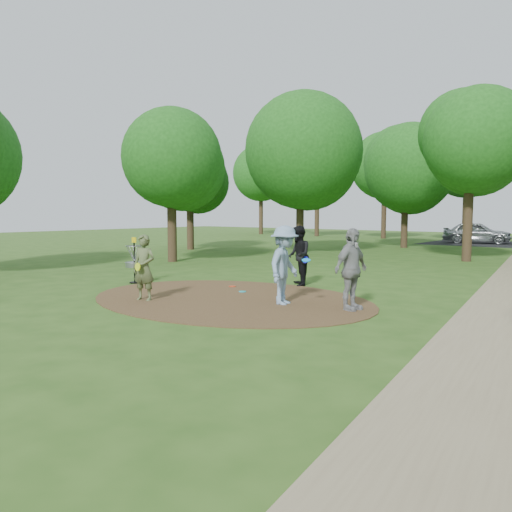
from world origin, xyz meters
The scene contains 12 objects.
ground centered at (0.00, 0.00, 0.00)m, with size 100.00×100.00×0.00m, color #2D5119.
dirt_clearing centered at (0.00, 0.00, 0.01)m, with size 8.40×8.40×0.02m, color #47301C.
footpath centered at (6.50, 2.00, 0.01)m, with size 2.00×40.00×0.01m, color #8C7A5B.
player_observer_with_disc centered at (-1.58, -1.63, 0.89)m, with size 0.74×0.59×1.78m.
player_throwing_with_disc centered at (1.69, 0.26, 1.02)m, with size 1.29×1.44×2.04m.
player_walking_with_disc centered at (0.12, 3.23, 0.97)m, with size 1.17×1.20×1.95m.
player_waiting_with_disc centered at (3.39, 0.63, 1.00)m, with size 0.64×1.23×2.00m.
disc_ground_cyan centered at (-0.40, 1.05, 0.03)m, with size 0.22×0.22×0.02m, color #16A4B4.
disc_ground_red centered at (-1.33, 1.66, 0.03)m, with size 0.22×0.22×0.02m, color red.
car_left centered at (-1.53, 29.94, 0.82)m, with size 1.93×4.81×1.64m, color #A3A5AA.
disc_golf_basket centered at (-4.50, 0.30, 0.87)m, with size 0.63×0.63×1.54m.
tree_ring centered at (1.67, 10.20, 5.29)m, with size 37.39×46.16×9.61m.
Camera 1 is at (9.06, -10.11, 2.38)m, focal length 35.00 mm.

